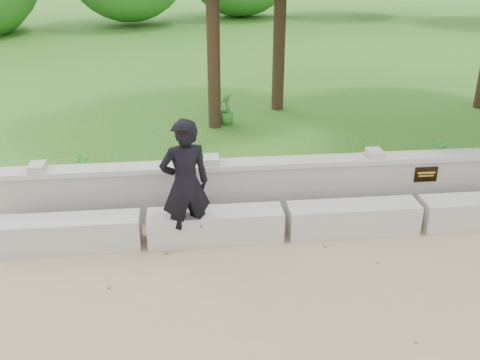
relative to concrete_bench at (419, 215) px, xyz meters
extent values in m
cube|color=#1F5C18|center=(0.00, 12.10, -0.10)|extent=(40.00, 22.00, 0.25)
cube|color=#A8A69F|center=(-5.00, 0.00, 0.00)|extent=(1.90, 0.45, 0.45)
cube|color=#A8A69F|center=(-3.00, 0.00, 0.00)|extent=(1.90, 0.45, 0.45)
cube|color=#A8A69F|center=(-1.00, 0.00, 0.00)|extent=(1.90, 0.45, 0.45)
cube|color=#9E9C96|center=(0.00, 0.70, 0.18)|extent=(12.50, 0.25, 0.82)
cube|color=#A8A69F|center=(0.00, 0.70, 0.64)|extent=(12.50, 0.35, 0.08)
cube|color=black|center=(0.30, 0.56, 0.40)|extent=(0.36, 0.02, 0.24)
imported|color=black|center=(-3.40, -0.10, 0.70)|extent=(0.76, 0.59, 1.86)
cube|color=black|center=(-3.40, -0.47, 1.57)|extent=(0.14, 0.05, 0.07)
cylinder|color=#382619|center=(-2.72, 4.35, 2.03)|extent=(0.27, 0.27, 4.01)
cylinder|color=#382619|center=(-1.15, 5.55, 2.12)|extent=(0.28, 0.28, 4.18)
imported|color=#2E7F2B|center=(-5.01, 1.40, 0.34)|extent=(0.35, 0.40, 0.63)
imported|color=#2E7F2B|center=(0.91, 1.40, 0.32)|extent=(0.36, 0.40, 0.58)
imported|color=#2E7F2B|center=(-2.46, 4.53, 0.36)|extent=(0.44, 0.47, 0.68)
camera|label=1|loc=(-3.37, -6.64, 3.67)|focal=40.00mm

